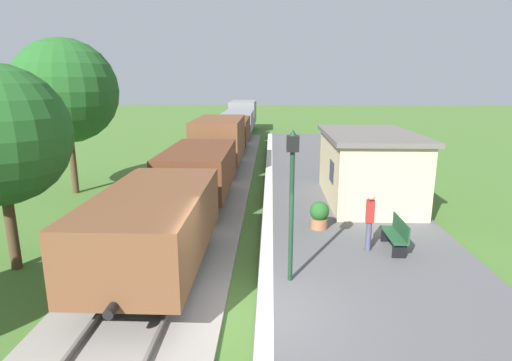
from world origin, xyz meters
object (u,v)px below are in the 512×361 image
freight_train (227,136)px  bench_down_platform (340,164)px  bench_near_hut (396,234)px  tree_trackside_far (66,91)px  potted_planter (319,215)px  lamp_post_near (292,179)px  person_waiting (370,219)px  station_hut (368,167)px

freight_train → bench_down_platform: freight_train is taller
freight_train → bench_near_hut: freight_train is taller
freight_train → tree_trackside_far: size_ratio=5.76×
potted_planter → tree_trackside_far: (-10.54, 4.96, 3.84)m
freight_train → bench_down_platform: bearing=-38.3°
lamp_post_near → person_waiting: bearing=40.2°
person_waiting → potted_planter: 2.16m
freight_train → station_hut: station_hut is taller
bench_near_hut → bench_down_platform: 10.20m
person_waiting → lamp_post_near: size_ratio=0.46×
potted_planter → lamp_post_near: 4.38m
freight_train → station_hut: (6.80, -10.27, 0.15)m
bench_near_hut → bench_down_platform: same height
bench_down_platform → tree_trackside_far: bearing=-164.2°
bench_near_hut → bench_down_platform: (0.00, 10.20, 0.00)m
bench_near_hut → person_waiting: size_ratio=0.88×
potted_planter → person_waiting: bearing=-54.7°
bench_near_hut → potted_planter: 2.63m
bench_near_hut → tree_trackside_far: bearing=152.1°
person_waiting → lamp_post_near: 3.46m
freight_train → person_waiting: freight_train is taller
freight_train → station_hut: 12.32m
potted_planter → bench_down_platform: bearing=76.7°
bench_near_hut → lamp_post_near: bearing=-147.4°
person_waiting → potted_planter: person_waiting is taller
potted_planter → tree_trackside_far: tree_trackside_far is taller
station_hut → bench_near_hut: 5.17m
freight_train → tree_trackside_far: 11.02m
bench_down_platform → station_hut: bearing=-86.9°
freight_train → lamp_post_near: lamp_post_near is taller
potted_planter → tree_trackside_far: size_ratio=0.13×
potted_planter → lamp_post_near: bearing=-106.8°
freight_train → person_waiting: size_ratio=22.92×
station_hut → bench_near_hut: bearing=-93.1°
person_waiting → bench_near_hut: bearing=-165.8°
potted_planter → lamp_post_near: lamp_post_near is taller
bench_near_hut → bench_down_platform: size_ratio=1.00×
bench_down_platform → person_waiting: person_waiting is taller
potted_planter → station_hut: bearing=55.9°
station_hut → person_waiting: station_hut is taller
person_waiting → tree_trackside_far: 13.94m
station_hut → bench_down_platform: station_hut is taller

